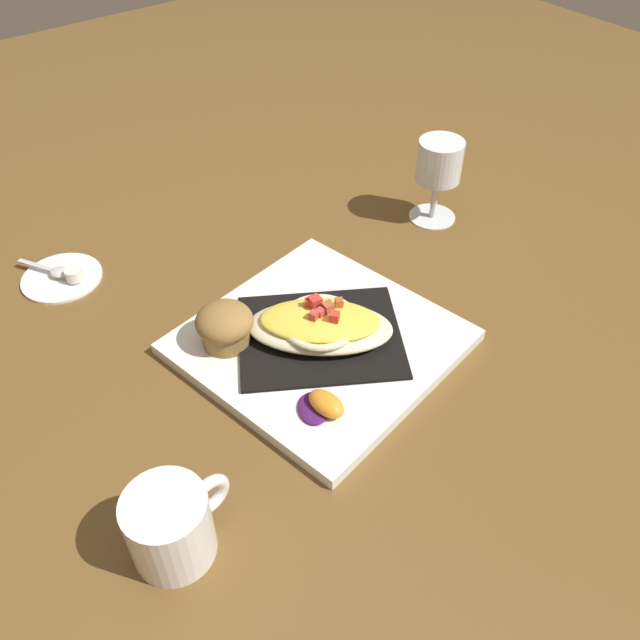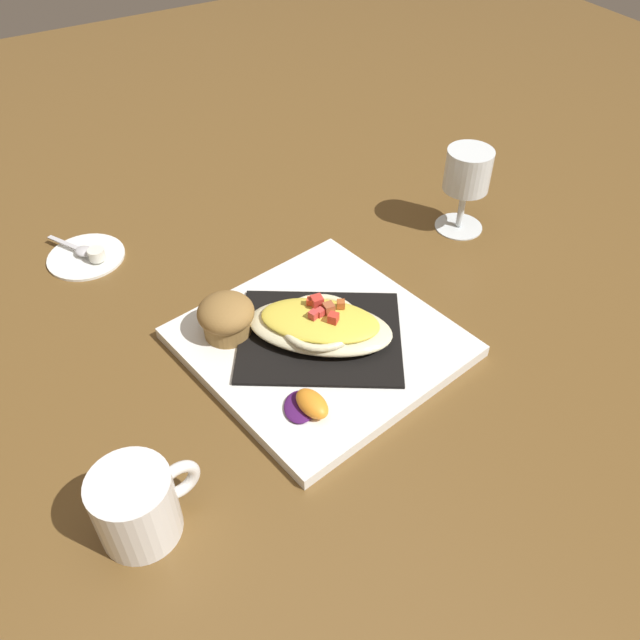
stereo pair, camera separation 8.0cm
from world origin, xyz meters
name	(u,v)px [view 2 (the right image)]	position (x,y,z in m)	size (l,w,h in m)	color
ground_plane	(320,346)	(0.00, 0.00, 0.00)	(2.60, 2.60, 0.00)	brown
square_plate	(320,342)	(0.00, 0.00, 0.01)	(0.30, 0.30, 0.02)	white
folded_napkin	(320,336)	(0.00, 0.00, 0.02)	(0.20, 0.16, 0.00)	black
gratin_dish	(320,325)	(0.00, 0.00, 0.04)	(0.19, 0.20, 0.05)	beige
muffin	(226,316)	(-0.07, -0.10, 0.04)	(0.07, 0.07, 0.05)	olive
orange_garnish	(309,404)	(0.09, -0.07, 0.02)	(0.06, 0.06, 0.02)	#451757
coffee_mug	(138,508)	(0.13, -0.28, 0.04)	(0.08, 0.11, 0.08)	white
stemmed_glass	(467,176)	(-0.12, 0.32, 0.09)	(0.07, 0.07, 0.13)	white
creamer_saucer	(86,256)	(-0.33, -0.21, 0.00)	(0.11, 0.11, 0.01)	white
spoon	(81,250)	(-0.34, -0.21, 0.01)	(0.08, 0.06, 0.01)	silver
creamer_cup_0	(97,254)	(-0.31, -0.19, 0.02)	(0.02, 0.02, 0.02)	white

